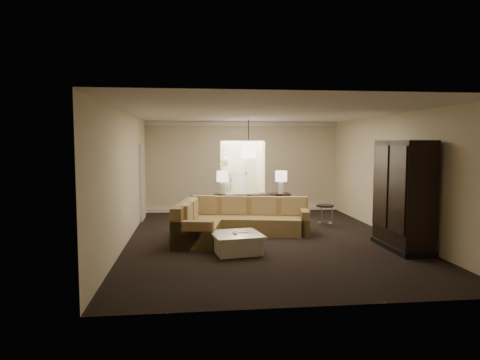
{
  "coord_description": "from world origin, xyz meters",
  "views": [
    {
      "loc": [
        -1.63,
        -9.29,
        2.15
      ],
      "look_at": [
        -0.41,
        1.2,
        1.22
      ],
      "focal_mm": 32.0,
      "sensor_mm": 36.0,
      "label": 1
    }
  ],
  "objects": [
    {
      "name": "foyer",
      "position": [
        0.0,
        5.34,
        1.3
      ],
      "size": [
        1.44,
        2.02,
        2.8
      ],
      "color": "silver",
      "rests_on": "ground"
    },
    {
      "name": "side_door",
      "position": [
        -2.97,
        2.8,
        1.05
      ],
      "size": [
        0.05,
        0.9,
        2.1
      ],
      "primitive_type": "cube",
      "color": "silver",
      "rests_on": "ground"
    },
    {
      "name": "armoire",
      "position": [
        2.59,
        -1.22,
        1.05
      ],
      "size": [
        0.65,
        1.52,
        2.19
      ],
      "color": "black",
      "rests_on": "ground"
    },
    {
      "name": "console_table",
      "position": [
        -0.0,
        2.0,
        0.47
      ],
      "size": [
        2.07,
        0.63,
        0.79
      ],
      "rotation": [
        0.0,
        0.0,
        -0.08
      ],
      "color": "black",
      "rests_on": "ground"
    },
    {
      "name": "wall_right",
      "position": [
        3.0,
        0.0,
        1.4
      ],
      "size": [
        0.04,
        8.0,
        2.8
      ],
      "primitive_type": "cube",
      "color": "beige",
      "rests_on": "ground"
    },
    {
      "name": "baseboard",
      "position": [
        0.0,
        3.95,
        0.06
      ],
      "size": [
        6.0,
        0.1,
        0.12
      ],
      "primitive_type": "cube",
      "color": "white",
      "rests_on": "ground"
    },
    {
      "name": "sectional_sofa",
      "position": [
        -0.71,
        0.36,
        0.34
      ],
      "size": [
        3.23,
        2.42,
        0.86
      ],
      "rotation": [
        0.0,
        0.0,
        -0.19
      ],
      "color": "brown",
      "rests_on": "ground"
    },
    {
      "name": "ground",
      "position": [
        0.0,
        0.0,
        0.0
      ],
      "size": [
        8.0,
        8.0,
        0.0
      ],
      "primitive_type": "plane",
      "color": "black",
      "rests_on": "ground"
    },
    {
      "name": "crown_molding",
      "position": [
        0.0,
        3.95,
        2.73
      ],
      "size": [
        6.0,
        0.1,
        0.12
      ],
      "primitive_type": "cube",
      "color": "white",
      "rests_on": "wall_back"
    },
    {
      "name": "wall_front",
      "position": [
        0.0,
        -4.0,
        1.4
      ],
      "size": [
        6.0,
        0.04,
        2.8
      ],
      "primitive_type": "cube",
      "color": "beige",
      "rests_on": "ground"
    },
    {
      "name": "ceiling",
      "position": [
        0.0,
        0.0,
        2.8
      ],
      "size": [
        6.0,
        8.0,
        0.02
      ],
      "primitive_type": "cube",
      "color": "silver",
      "rests_on": "wall_back"
    },
    {
      "name": "person",
      "position": [
        -0.45,
        5.6,
        0.92
      ],
      "size": [
        0.75,
        0.59,
        1.83
      ],
      "primitive_type": "imported",
      "rotation": [
        0.0,
        0.0,
        2.89
      ],
      "color": "beige",
      "rests_on": "ground"
    },
    {
      "name": "wall_back",
      "position": [
        0.0,
        4.0,
        1.4
      ],
      "size": [
        6.0,
        0.04,
        2.8
      ],
      "primitive_type": "cube",
      "color": "beige",
      "rests_on": "ground"
    },
    {
      "name": "pendant_light",
      "position": [
        0.0,
        2.7,
        1.95
      ],
      "size": [
        0.38,
        0.38,
        1.09
      ],
      "color": "black",
      "rests_on": "ceiling"
    },
    {
      "name": "drink_table",
      "position": [
        1.78,
        1.2,
        0.4
      ],
      "size": [
        0.45,
        0.45,
        0.56
      ],
      "rotation": [
        0.0,
        0.0,
        -0.3
      ],
      "color": "black",
      "rests_on": "ground"
    },
    {
      "name": "table_lamp_right",
      "position": [
        0.78,
        1.94,
        1.19
      ],
      "size": [
        0.31,
        0.31,
        0.6
      ],
      "color": "white",
      "rests_on": "console_table"
    },
    {
      "name": "table_lamp_left",
      "position": [
        -0.78,
        2.06,
        1.19
      ],
      "size": [
        0.31,
        0.31,
        0.6
      ],
      "color": "white",
      "rests_on": "console_table"
    },
    {
      "name": "wall_left",
      "position": [
        -3.0,
        0.0,
        1.4
      ],
      "size": [
        0.04,
        8.0,
        2.8
      ],
      "primitive_type": "cube",
      "color": "beige",
      "rests_on": "ground"
    },
    {
      "name": "coffee_table",
      "position": [
        -0.75,
        -1.11,
        0.19
      ],
      "size": [
        1.08,
        1.08,
        0.39
      ],
      "rotation": [
        0.0,
        0.0,
        0.17
      ],
      "color": "silver",
      "rests_on": "ground"
    }
  ]
}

